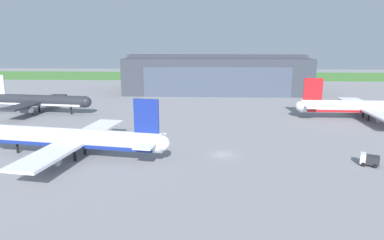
{
  "coord_description": "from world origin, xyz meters",
  "views": [
    {
      "loc": [
        -3.51,
        -70.9,
        24.41
      ],
      "look_at": [
        -7.34,
        15.34,
        4.05
      ],
      "focal_mm": 32.13,
      "sensor_mm": 36.0,
      "label": 1
    }
  ],
  "objects_px": {
    "maintenance_hangar": "(216,74)",
    "airliner_near_left": "(72,139)",
    "airliner_far_left": "(372,107)",
    "airliner_far_right": "(39,101)",
    "stair_truck": "(369,160)"
  },
  "relations": [
    {
      "from": "maintenance_hangar",
      "to": "airliner_near_left",
      "type": "bearing_deg",
      "value": -108.77
    },
    {
      "from": "airliner_near_left",
      "to": "airliner_far_left",
      "type": "xyz_separation_m",
      "value": [
        79.57,
        38.59,
        -0.23
      ]
    },
    {
      "from": "airliner_far_left",
      "to": "airliner_far_right",
      "type": "relative_size",
      "value": 1.28
    },
    {
      "from": "airliner_far_right",
      "to": "airliner_far_left",
      "type": "bearing_deg",
      "value": -2.36
    },
    {
      "from": "maintenance_hangar",
      "to": "stair_truck",
      "type": "height_order",
      "value": "maintenance_hangar"
    },
    {
      "from": "maintenance_hangar",
      "to": "airliner_far_left",
      "type": "xyz_separation_m",
      "value": [
        47.06,
        -57.07,
        -4.41
      ]
    },
    {
      "from": "maintenance_hangar",
      "to": "stair_truck",
      "type": "bearing_deg",
      "value": -74.08
    },
    {
      "from": "airliner_near_left",
      "to": "stair_truck",
      "type": "relative_size",
      "value": 10.59
    },
    {
      "from": "airliner_near_left",
      "to": "airliner_far_right",
      "type": "height_order",
      "value": "airliner_near_left"
    },
    {
      "from": "airliner_far_right",
      "to": "stair_truck",
      "type": "height_order",
      "value": "airliner_far_right"
    },
    {
      "from": "airliner_near_left",
      "to": "airliner_far_left",
      "type": "height_order",
      "value": "airliner_near_left"
    },
    {
      "from": "airliner_far_left",
      "to": "stair_truck",
      "type": "relative_size",
      "value": 11.87
    },
    {
      "from": "airliner_far_right",
      "to": "maintenance_hangar",
      "type": "bearing_deg",
      "value": 40.91
    },
    {
      "from": "airliner_far_left",
      "to": "stair_truck",
      "type": "height_order",
      "value": "airliner_far_left"
    },
    {
      "from": "airliner_far_left",
      "to": "airliner_far_right",
      "type": "bearing_deg",
      "value": 177.64
    }
  ]
}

